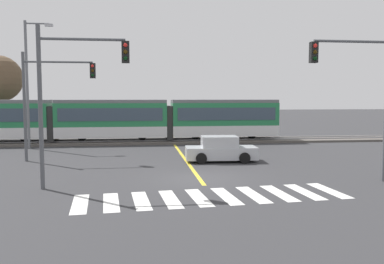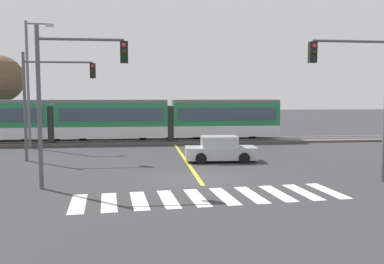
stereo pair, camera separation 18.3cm
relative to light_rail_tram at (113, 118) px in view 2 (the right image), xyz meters
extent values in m
plane|color=#333335|center=(5.05, -15.70, -2.05)|extent=(200.00, 200.00, 0.00)
cube|color=#56514C|center=(5.05, 0.01, -1.96)|extent=(120.00, 4.00, 0.18)
cube|color=#939399|center=(5.05, -0.71, -1.82)|extent=(120.00, 0.08, 0.10)
cube|color=#939399|center=(5.05, 0.73, -1.82)|extent=(120.00, 0.08, 0.10)
cylinder|color=black|center=(-7.03, 0.01, -1.52)|extent=(0.70, 0.20, 0.70)
cube|color=silver|center=(0.00, 0.01, -1.07)|extent=(9.00, 2.60, 0.90)
cube|color=#237A47|center=(0.00, 0.01, 0.33)|extent=(9.00, 2.60, 1.90)
cube|color=#384756|center=(0.00, -1.31, 0.38)|extent=(8.28, 0.04, 1.04)
cube|color=slate|center=(0.00, 0.01, 1.42)|extent=(9.00, 2.39, 0.28)
cylinder|color=black|center=(2.47, 0.01, -1.52)|extent=(0.70, 0.20, 0.70)
cylinder|color=black|center=(-2.48, 0.01, -1.52)|extent=(0.70, 0.20, 0.70)
cube|color=silver|center=(9.50, 0.01, -1.07)|extent=(9.00, 2.60, 0.90)
cube|color=#237A47|center=(9.50, 0.01, 0.33)|extent=(9.00, 2.60, 1.90)
cube|color=#384756|center=(9.50, -1.31, 0.38)|extent=(8.28, 0.04, 1.04)
cube|color=slate|center=(9.50, 0.01, 1.42)|extent=(9.00, 2.39, 0.28)
cylinder|color=black|center=(11.97, 0.01, -1.52)|extent=(0.70, 0.20, 0.70)
cylinder|color=black|center=(7.02, 0.01, -1.52)|extent=(0.70, 0.20, 0.70)
cube|color=#2D2D2D|center=(-4.75, 0.01, -0.37)|extent=(0.50, 2.34, 2.80)
cube|color=#2D2D2D|center=(4.75, 0.01, -0.37)|extent=(0.50, 2.34, 2.80)
cube|color=silver|center=(0.12, -19.59, -2.04)|extent=(0.80, 2.84, 0.01)
cube|color=silver|center=(1.21, -19.49, -2.04)|extent=(0.80, 2.84, 0.01)
cube|color=silver|center=(2.31, -19.40, -2.04)|extent=(0.80, 2.84, 0.01)
cube|color=silver|center=(3.40, -19.31, -2.04)|extent=(0.80, 2.84, 0.01)
cube|color=silver|center=(4.50, -19.21, -2.04)|extent=(0.80, 2.84, 0.01)
cube|color=silver|center=(5.60, -19.12, -2.04)|extent=(0.80, 2.84, 0.01)
cube|color=silver|center=(6.69, -19.03, -2.04)|extent=(0.80, 2.84, 0.01)
cube|color=silver|center=(7.79, -18.93, -2.04)|extent=(0.80, 2.84, 0.01)
cube|color=silver|center=(8.88, -18.84, -2.04)|extent=(0.80, 2.84, 0.01)
cube|color=silver|center=(9.98, -18.75, -2.04)|extent=(0.80, 2.84, 0.01)
cube|color=gold|center=(5.05, -9.58, -2.04)|extent=(0.20, 15.17, 0.01)
cube|color=#B7BABF|center=(7.08, -10.73, -1.53)|extent=(4.29, 1.93, 0.72)
cube|color=#B7BABF|center=(6.98, -10.72, -0.85)|extent=(2.18, 1.64, 0.64)
cube|color=#384756|center=(7.98, -10.78, -0.85)|extent=(0.18, 1.43, 0.52)
cube|color=#384756|center=(7.02, -9.94, -0.85)|extent=(1.78, 0.14, 0.48)
cylinder|color=black|center=(8.38, -9.95, -1.73)|extent=(0.65, 0.26, 0.64)
cylinder|color=black|center=(8.29, -11.65, -1.73)|extent=(0.65, 0.26, 0.64)
cylinder|color=black|center=(5.87, -9.81, -1.73)|extent=(0.65, 0.26, 0.64)
cylinder|color=black|center=(5.77, -11.51, -1.73)|extent=(0.65, 0.26, 0.64)
cylinder|color=#515459|center=(-1.77, -16.93, 1.33)|extent=(0.18, 0.18, 6.76)
cylinder|color=#515459|center=(-0.02, -16.93, 4.16)|extent=(3.50, 0.12, 0.12)
cube|color=black|center=(1.73, -16.93, 3.66)|extent=(0.32, 0.28, 0.90)
sphere|color=red|center=(1.73, -17.08, 3.93)|extent=(0.18, 0.18, 0.18)
sphere|color=#3A2706|center=(1.73, -17.08, 3.66)|extent=(0.18, 0.18, 0.18)
sphere|color=black|center=(1.73, -17.08, 3.39)|extent=(0.18, 0.18, 0.18)
cylinder|color=#515459|center=(11.57, -17.29, 4.22)|extent=(3.50, 0.12, 0.12)
cube|color=black|center=(9.82, -17.29, 3.72)|extent=(0.32, 0.28, 0.90)
sphere|color=red|center=(9.82, -17.44, 3.99)|extent=(0.18, 0.18, 0.18)
sphere|color=#3A2706|center=(9.82, -17.44, 3.72)|extent=(0.18, 0.18, 0.18)
sphere|color=black|center=(9.82, -17.44, 3.45)|extent=(0.18, 0.18, 0.18)
cylinder|color=#515459|center=(-4.48, -9.14, 1.20)|extent=(0.18, 0.18, 6.48)
cylinder|color=#515459|center=(-2.48, -9.14, 3.87)|extent=(4.00, 0.12, 0.12)
cube|color=black|center=(-0.48, -9.14, 3.37)|extent=(0.32, 0.28, 0.90)
sphere|color=red|center=(-0.48, -9.29, 3.64)|extent=(0.18, 0.18, 0.18)
sphere|color=#3A2706|center=(-0.48, -9.29, 3.37)|extent=(0.18, 0.18, 0.18)
sphere|color=black|center=(-0.48, -9.29, 3.10)|extent=(0.18, 0.18, 0.18)
cylinder|color=slate|center=(-5.92, -2.93, 2.65)|extent=(0.20, 0.20, 9.39)
cylinder|color=slate|center=(-5.08, -2.93, 7.14)|extent=(1.68, 0.12, 0.12)
cube|color=#B2B2B7|center=(-4.24, -2.93, 7.04)|extent=(0.56, 0.28, 0.20)
cylinder|color=brown|center=(-10.19, 4.21, 0.28)|extent=(0.32, 0.32, 4.66)
sphere|color=brown|center=(-10.19, 4.21, 3.44)|extent=(4.14, 4.14, 4.14)
camera|label=1|loc=(2.28, -34.32, 1.80)|focal=38.00mm
camera|label=2|loc=(2.46, -34.34, 1.80)|focal=38.00mm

